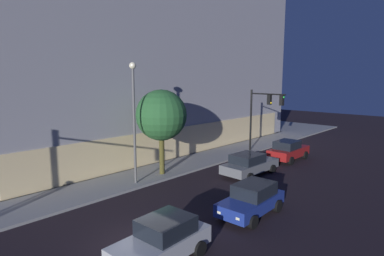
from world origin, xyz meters
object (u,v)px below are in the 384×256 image
Objects in this scene: car_blue at (252,199)px; car_red at (288,150)px; street_lamp_sidewalk at (134,109)px; traffic_light_far_corner at (263,108)px; sidewalk_tree at (161,115)px; car_silver at (162,240)px; modern_building at (103,51)px; car_grey at (249,164)px.

car_red is (11.74, 3.84, 0.05)m from car_blue.
street_lamp_sidewalk is at bearing 161.51° from car_red.
traffic_light_far_corner is at bearing -6.24° from street_lamp_sidewalk.
traffic_light_far_corner is 0.96× the size of sidewalk_tree.
car_silver is 0.99× the size of car_blue.
modern_building is 19.51m from street_lamp_sidewalk.
car_grey is at bearing -44.44° from sidewalk_tree.
street_lamp_sidewalk is (-13.55, 1.48, 0.81)m from traffic_light_far_corner.
sidewalk_tree is 7.37m from car_grey.
modern_building is at bearing 86.80° from car_grey.
car_silver is (-13.08, -24.89, -9.41)m from modern_building.
car_blue is (-7.05, -25.07, -9.42)m from modern_building.
modern_building is at bearing 70.88° from sidewalk_tree.
modern_building is 29.66m from car_silver.
car_blue is (-12.27, -6.72, -3.47)m from traffic_light_far_corner.
sidewalk_tree is at bearing 81.35° from car_blue.
modern_building is at bearing 102.48° from car_red.
car_blue is 7.09m from car_grey.
modern_building is 23.68m from car_red.
car_grey is (4.58, -4.49, -3.63)m from sidewalk_tree.
car_silver is 0.85× the size of car_grey.
sidewalk_tree reaches higher than car_silver.
street_lamp_sidewalk is 1.90× the size of car_blue.
street_lamp_sidewalk reaches higher than traffic_light_far_corner.
car_red is at bearing 18.11° from car_blue.
modern_building reaches higher than car_silver.
modern_building is 8.49× the size of car_silver.
car_blue is at bearing -1.72° from car_silver.
street_lamp_sidewalk is 1.63× the size of car_grey.
street_lamp_sidewalk reaches higher than car_silver.
modern_building is 5.98× the size of traffic_light_far_corner.
street_lamp_sidewalk reaches higher than car_grey.
modern_building is 5.71× the size of sidewalk_tree.
sidewalk_tree is 1.49× the size of car_silver.
sidewalk_tree is (-5.76, -16.61, -5.82)m from modern_building.
street_lamp_sidewalk is at bearing 59.34° from car_silver.
modern_building reaches higher than street_lamp_sidewalk.
sidewalk_tree is 11.63m from car_silver.
street_lamp_sidewalk is (-8.33, -16.88, -5.14)m from modern_building.
car_blue is (1.28, -8.20, -4.28)m from street_lamp_sidewalk.
car_red is at bearing -1.29° from car_grey.
car_grey is 5.88m from car_red.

